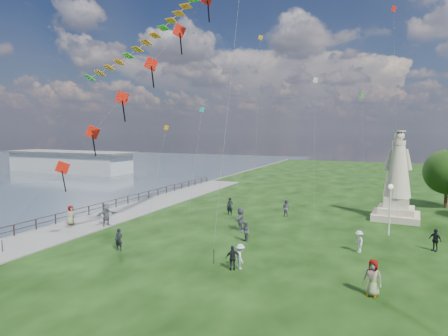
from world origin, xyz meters
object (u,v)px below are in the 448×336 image
at_px(person_5, 106,216).
at_px(person_7, 286,208).
at_px(person_1, 245,232).
at_px(person_11, 240,219).
at_px(person_6, 230,206).
at_px(person_8, 359,242).
at_px(statue, 397,186).
at_px(person_0, 119,240).
at_px(person_2, 240,256).
at_px(lamppost, 390,199).
at_px(person_9, 435,240).
at_px(person_4, 373,278).
at_px(pier_pavilion, 69,161).
at_px(person_10, 71,216).
at_px(person_3, 233,258).

height_order(person_5, person_7, person_5).
bearing_deg(person_1, person_11, 162.02).
bearing_deg(person_6, person_8, -32.25).
bearing_deg(statue, person_7, -158.57).
xyz_separation_m(person_0, person_2, (8.94, 0.20, -0.03)).
relative_size(person_0, person_7, 0.93).
bearing_deg(person_11, lamppost, 101.70).
height_order(person_6, person_8, person_6).
bearing_deg(person_9, person_11, -137.86).
relative_size(person_0, person_4, 0.84).
xyz_separation_m(person_1, person_6, (-4.51, 7.78, 0.10)).
height_order(person_6, person_7, person_6).
height_order(person_2, person_6, person_6).
distance_m(person_7, person_9, 13.51).
bearing_deg(person_5, person_4, -79.05).
distance_m(pier_pavilion, person_4, 73.61).
relative_size(pier_pavilion, person_0, 19.15).
bearing_deg(person_6, person_10, -143.19).
bearing_deg(lamppost, person_9, -45.44).
xyz_separation_m(person_5, person_8, (20.53, 1.52, -0.21)).
relative_size(person_0, person_11, 0.81).
distance_m(statue, person_6, 15.85).
height_order(statue, person_8, statue).
xyz_separation_m(person_5, person_11, (11.03, 3.63, -0.00)).
xyz_separation_m(pier_pavilion, person_8, (60.67, -33.09, -1.09)).
bearing_deg(person_8, statue, 144.74).
distance_m(person_9, person_11, 14.29).
bearing_deg(person_6, person_2, -67.89).
relative_size(lamppost, person_9, 2.65).
xyz_separation_m(person_9, person_11, (-14.29, -0.32, 0.19)).
relative_size(pier_pavilion, lamppost, 7.30).
bearing_deg(person_0, person_2, -4.01).
bearing_deg(pier_pavilion, person_6, -28.48).
xyz_separation_m(person_3, person_8, (6.65, 6.49, 0.01)).
bearing_deg(person_0, person_11, 50.26).
height_order(person_2, person_11, person_11).
distance_m(person_0, person_7, 16.87).
distance_m(statue, person_7, 10.48).
height_order(person_0, person_4, person_4).
height_order(person_5, person_8, person_5).
xyz_separation_m(person_2, person_11, (-3.17, 8.21, 0.21)).
bearing_deg(person_9, person_4, -70.62).
relative_size(person_0, person_1, 1.00).
relative_size(person_6, person_9, 1.14).
bearing_deg(person_1, lamppost, 76.83).
height_order(person_2, person_9, person_9).
height_order(person_3, person_11, person_11).
distance_m(person_3, person_11, 9.07).
xyz_separation_m(statue, person_5, (-23.01, -13.20, -2.18)).
bearing_deg(person_1, person_0, -98.68).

